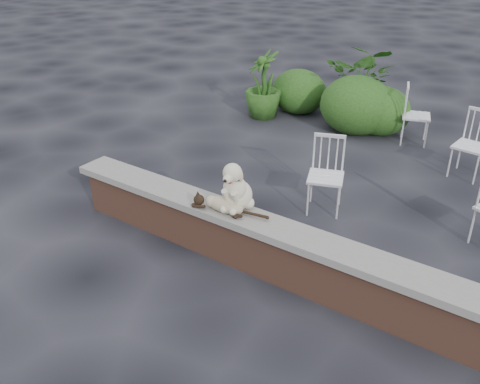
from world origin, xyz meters
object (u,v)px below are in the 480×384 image
Objects in this scene: dog at (238,184)px; chair_b at (471,145)px; potted_plant_b at (264,84)px; potted_plant_a at (364,82)px; cat at (223,204)px; chair_e at (416,115)px; chair_a at (326,176)px.

chair_b is at bearing 58.42° from dog.
potted_plant_a is at bearing 28.82° from potted_plant_b.
chair_b is (1.61, 3.55, -0.19)m from cat.
chair_e is (0.59, 4.33, -0.19)m from cat.
chair_b is 1.00× the size of chair_e.
cat is at bearing -125.77° from chair_a.
chair_b is 1.00× the size of chair_a.
cat is at bearing -62.69° from potted_plant_b.
potted_plant_a reaches higher than chair_a.
dog reaches higher than chair_b.
chair_a is at bearing -44.82° from potted_plant_b.
dog is 0.57× the size of cat.
cat is 4.38m from chair_e.
chair_e is at bearing 148.36° from chair_b.
cat is at bearing 153.44° from chair_e.
potted_plant_a is 1.74m from potted_plant_b.
potted_plant_a reaches higher than dog.
cat is at bearing -83.71° from potted_plant_a.
chair_b is 0.68× the size of potted_plant_a.
potted_plant_b is (-2.14, 3.84, -0.26)m from dog.
potted_plant_b is at bearing 109.91° from cat.
potted_plant_b reaches higher than cat.
cat is 0.82× the size of potted_plant_b.
chair_e is 0.78× the size of potted_plant_b.
chair_e is at bearing 75.68° from dog.
chair_a is (0.32, 1.39, -0.39)m from dog.
dog is at bearing -124.18° from chair_a.
chair_e is 1.00× the size of chair_a.
chair_b and chair_e have the same top height.
potted_plant_b reaches higher than dog.
potted_plant_a is at bearing 47.42° from chair_e.
chair_a is at bearing 69.62° from dog.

